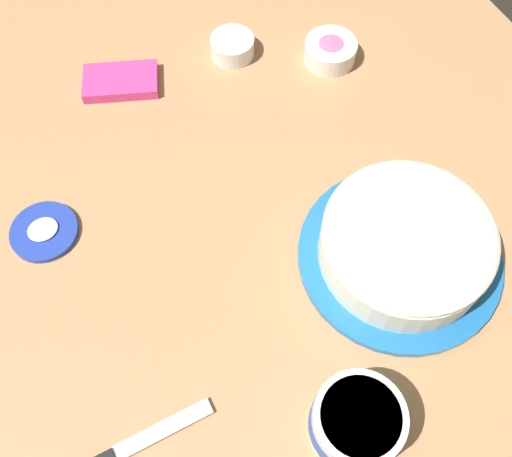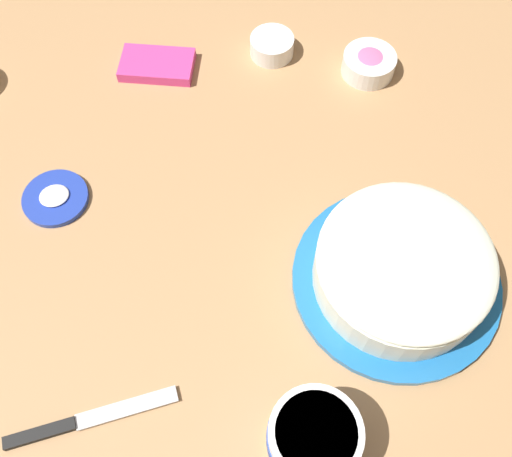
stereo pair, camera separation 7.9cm
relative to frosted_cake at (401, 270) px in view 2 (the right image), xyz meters
name	(u,v)px [view 2 (the right image)]	position (x,y,z in m)	size (l,w,h in m)	color
ground_plane	(186,217)	(-0.28, 0.20, -0.05)	(1.54, 1.54, 0.00)	tan
frosted_cake	(401,270)	(0.00, 0.00, 0.00)	(0.32, 0.32, 0.10)	#1E6BB2
frosting_tub	(313,438)	(-0.20, -0.19, 0.00)	(0.12, 0.12, 0.09)	white
frosting_tub_lid	(55,198)	(-0.48, 0.29, -0.04)	(0.11, 0.11, 0.02)	#233DAD
spreading_knife	(76,423)	(-0.50, -0.08, -0.04)	(0.24, 0.02, 0.01)	silver
sprinkle_bowl_rainbow	(272,46)	(-0.04, 0.51, -0.03)	(0.08, 0.08, 0.04)	white
sprinkle_bowl_pink	(369,63)	(0.11, 0.41, -0.02)	(0.10, 0.10, 0.04)	white
candy_box_lower	(157,65)	(-0.26, 0.53, -0.04)	(0.14, 0.08, 0.02)	#E53D8E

